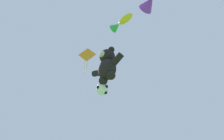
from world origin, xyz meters
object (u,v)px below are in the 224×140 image
soccer_ball_kite (102,89)px  fish_kite_goldfin (121,23)px  diamond_kite (87,56)px  teddy_bear_kite (107,65)px

soccer_ball_kite → fish_kite_goldfin: size_ratio=0.50×
fish_kite_goldfin → diamond_kite: 3.82m
teddy_bear_kite → fish_kite_goldfin: 2.63m
teddy_bear_kite → fish_kite_goldfin: (1.64, -0.50, 1.99)m
teddy_bear_kite → fish_kite_goldfin: size_ratio=1.62×
teddy_bear_kite → diamond_kite: 3.18m
soccer_ball_kite → fish_kite_goldfin: fish_kite_goldfin is taller
fish_kite_goldfin → teddy_bear_kite: bearing=163.0°
teddy_bear_kite → diamond_kite: diamond_kite is taller
diamond_kite → fish_kite_goldfin: bearing=-8.7°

